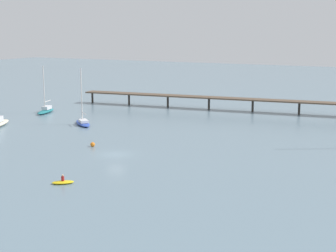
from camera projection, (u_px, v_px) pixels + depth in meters
ground_plane at (116, 154)px, 72.49m from camera, size 400.00×400.00×0.00m
pier at (290, 97)px, 107.26m from camera, size 72.22×12.95×7.47m
sailboat_teal at (46, 110)px, 109.04m from camera, size 3.99×7.51×10.30m
sailboat_blue at (83, 122)px, 95.23m from camera, size 7.03×6.39×10.78m
dinghy_yellow at (63, 182)px, 58.61m from camera, size 2.70×2.53×1.14m
mooring_buoy_mid at (93, 144)px, 77.28m from camera, size 0.72×0.72×0.72m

